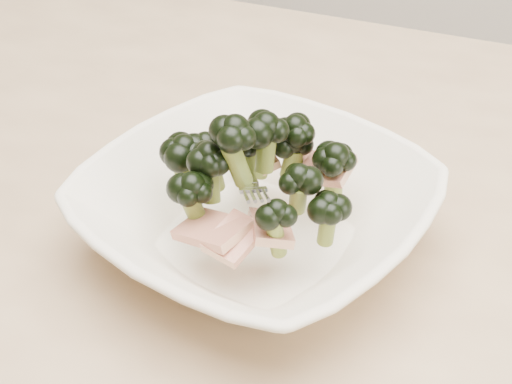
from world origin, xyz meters
TOP-DOWN VIEW (x-y plane):
  - dining_table at (0.00, 0.00)m, footprint 1.20×0.80m
  - broccoli_dish at (-0.07, -0.04)m, footprint 0.31×0.31m

SIDE VIEW (x-z plane):
  - dining_table at x=0.00m, z-range 0.28..1.03m
  - broccoli_dish at x=-0.07m, z-range 0.73..0.85m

